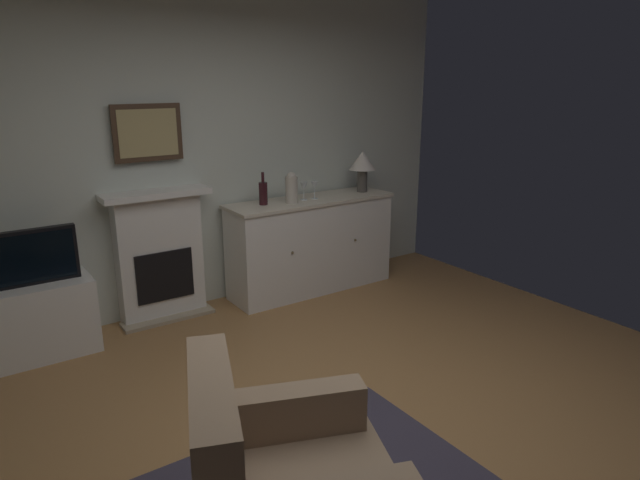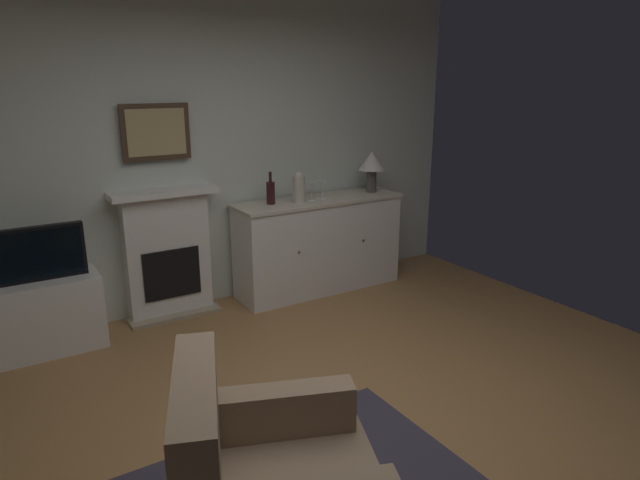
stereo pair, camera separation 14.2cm
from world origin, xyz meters
name	(u,v)px [view 1 (the left image)]	position (x,y,z in m)	size (l,w,h in m)	color
ground_plane	(368,439)	(0.00, 0.00, -0.05)	(5.30, 4.85, 0.10)	#9E7042
wall_rear	(192,136)	(0.00, 2.40, 1.50)	(5.30, 0.06, 2.99)	silver
fireplace_unit	(160,255)	(-0.40, 2.27, 0.55)	(0.87, 0.30, 1.10)	white
framed_picture	(148,133)	(-0.40, 2.31, 1.56)	(0.55, 0.04, 0.45)	#473323
sideboard_cabinet	(311,244)	(1.00, 2.09, 0.45)	(1.63, 0.49, 0.89)	white
table_lamp	(363,163)	(1.61, 2.09, 1.17)	(0.26, 0.26, 0.40)	#4C4742
wine_bottle	(263,193)	(0.52, 2.13, 1.00)	(0.08, 0.08, 0.29)	#331419
wine_glass_left	(304,187)	(0.92, 2.09, 1.01)	(0.07, 0.07, 0.16)	silver
wine_glass_center	(314,186)	(1.03, 2.07, 1.01)	(0.07, 0.07, 0.16)	silver
vase_decorative	(291,188)	(0.76, 2.04, 1.03)	(0.11, 0.11, 0.28)	beige
tv_cabinet	(40,319)	(-1.38, 2.11, 0.28)	(0.75, 0.42, 0.56)	white
tv_set	(31,257)	(-1.38, 2.08, 0.76)	(0.62, 0.07, 0.40)	black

